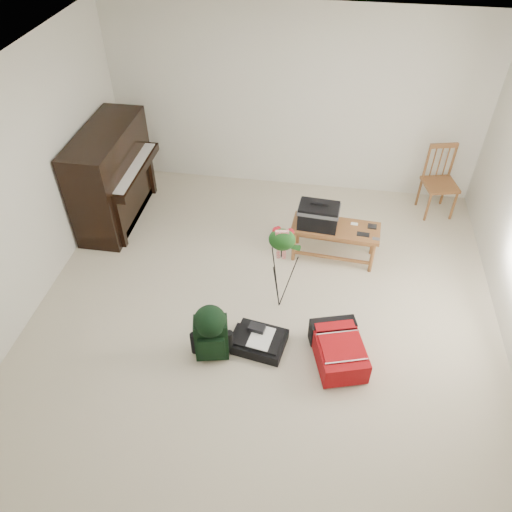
% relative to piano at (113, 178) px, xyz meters
% --- Properties ---
extents(floor, '(5.00, 5.50, 0.01)m').
position_rel_piano_xyz_m(floor, '(2.19, -1.60, -0.60)').
color(floor, beige).
rests_on(floor, ground).
extents(ceiling, '(5.00, 5.50, 0.01)m').
position_rel_piano_xyz_m(ceiling, '(2.19, -1.60, 1.90)').
color(ceiling, white).
rests_on(ceiling, wall_back).
extents(wall_back, '(5.00, 0.04, 2.50)m').
position_rel_piano_xyz_m(wall_back, '(2.19, 1.15, 0.65)').
color(wall_back, silver).
rests_on(wall_back, floor).
extents(wall_left, '(0.04, 5.50, 2.50)m').
position_rel_piano_xyz_m(wall_left, '(-0.31, -1.60, 0.65)').
color(wall_left, silver).
rests_on(wall_left, floor).
extents(piano, '(0.71, 1.50, 1.25)m').
position_rel_piano_xyz_m(piano, '(0.00, 0.00, 0.00)').
color(piano, black).
rests_on(piano, floor).
extents(bench, '(1.05, 0.48, 0.79)m').
position_rel_piano_xyz_m(bench, '(2.73, -0.42, -0.04)').
color(bench, brown).
rests_on(bench, floor).
extents(dining_chair, '(0.50, 0.50, 0.95)m').
position_rel_piano_xyz_m(dining_chair, '(4.20, 0.78, -0.14)').
color(dining_chair, brown).
rests_on(dining_chair, floor).
extents(red_suitcase, '(0.61, 0.77, 0.28)m').
position_rel_piano_xyz_m(red_suitcase, '(2.99, -1.91, -0.45)').
color(red_suitcase, '#A30618').
rests_on(red_suitcase, floor).
extents(black_duffel, '(0.57, 0.49, 0.21)m').
position_rel_piano_xyz_m(black_duffel, '(2.20, -1.90, -0.52)').
color(black_duffel, black).
rests_on(black_duffel, floor).
extents(green_backpack, '(0.36, 0.33, 0.65)m').
position_rel_piano_xyz_m(green_backpack, '(1.75, -2.08, -0.24)').
color(green_backpack, black).
rests_on(green_backpack, floor).
extents(flower_stand, '(0.40, 0.40, 1.10)m').
position_rel_piano_xyz_m(flower_stand, '(2.33, -1.31, -0.06)').
color(flower_stand, black).
rests_on(flower_stand, floor).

